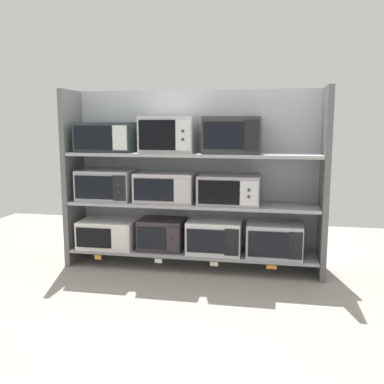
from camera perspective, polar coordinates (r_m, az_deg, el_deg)
ground at (r=3.32m, az=-3.32°, el=-15.54°), size 6.33×6.00×0.02m
back_panel at (r=4.25m, az=0.56°, el=1.92°), size 2.53×0.04×1.69m
upright_left at (r=4.41m, az=-15.45°, el=1.85°), size 0.05×0.41×1.69m
upright_right at (r=3.99m, az=17.12°, el=1.06°), size 0.05×0.41×1.69m
shelf_0 at (r=4.17m, az=-0.00°, el=-7.92°), size 2.33×0.41×0.03m
microwave_0 at (r=4.36m, az=-10.87°, el=-5.34°), size 0.54×0.43×0.27m
microwave_1 at (r=4.19m, az=-3.99°, el=-5.58°), size 0.42×0.35×0.29m
microwave_2 at (r=4.09m, az=3.04°, el=-5.84°), size 0.50×0.41×0.31m
microwave_3 at (r=4.06m, az=10.84°, el=-6.12°), size 0.50×0.42×0.30m
price_tag_0 at (r=4.24m, az=-12.33°, el=-8.44°), size 0.07×0.00×0.04m
price_tag_1 at (r=4.05m, az=-4.47°, el=-9.07°), size 0.07×0.00×0.04m
price_tag_2 at (r=3.95m, az=2.94°, el=-9.50°), size 0.07×0.00×0.04m
price_tag_3 at (r=3.92m, az=10.48°, el=-9.76°), size 0.09×0.00×0.03m
shelf_1 at (r=4.06m, az=-0.00°, el=-1.60°), size 2.33×0.41×0.03m
microwave_4 at (r=4.27m, az=-11.16°, el=0.93°), size 0.53×0.40×0.29m
microwave_5 at (r=4.09m, az=-3.50°, el=0.63°), size 0.56×0.36×0.28m
microwave_6 at (r=3.99m, az=4.95°, el=0.32°), size 0.56×0.39×0.27m
shelf_2 at (r=4.00m, az=-0.00°, el=4.98°), size 2.33×0.41×0.03m
microwave_7 at (r=4.23m, az=-11.24°, el=7.13°), size 0.55×0.35×0.28m
microwave_8 at (r=4.04m, az=-3.12°, el=7.59°), size 0.50×0.37×0.33m
microwave_9 at (r=3.94m, az=5.35°, el=7.51°), size 0.51×0.40×0.33m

